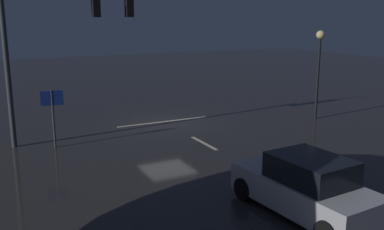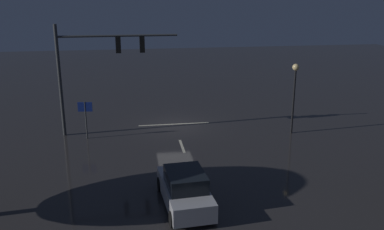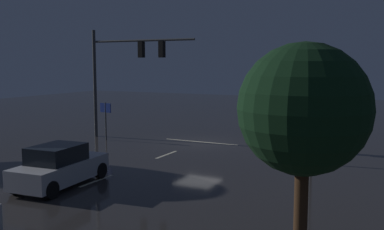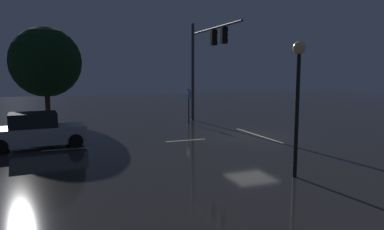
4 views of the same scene
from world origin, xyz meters
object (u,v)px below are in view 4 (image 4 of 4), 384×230
(traffic_signal_assembly, at_px, (205,53))
(street_lamp_left_kerb, at_px, (298,82))
(car_approaching, at_px, (37,131))
(route_sign, at_px, (189,98))
(tree_right_near, at_px, (46,62))

(traffic_signal_assembly, relative_size, street_lamp_left_kerb, 1.64)
(traffic_signal_assembly, bearing_deg, street_lamp_left_kerb, 171.48)
(car_approaching, xyz_separation_m, route_sign, (5.01, -9.58, 0.97))
(traffic_signal_assembly, xyz_separation_m, route_sign, (0.82, 0.89, -3.15))
(tree_right_near, bearing_deg, street_lamp_left_kerb, -155.56)
(car_approaching, bearing_deg, tree_right_near, -1.30)
(traffic_signal_assembly, xyz_separation_m, street_lamp_left_kerb, (-12.52, 1.87, -1.63))
(street_lamp_left_kerb, bearing_deg, traffic_signal_assembly, -8.52)
(street_lamp_left_kerb, distance_m, tree_right_near, 20.26)
(street_lamp_left_kerb, xyz_separation_m, tree_right_near, (18.42, 8.37, 1.06))
(traffic_signal_assembly, bearing_deg, tree_right_near, 60.04)
(route_sign, bearing_deg, car_approaching, 117.60)
(tree_right_near, bearing_deg, car_approaching, 178.70)
(traffic_signal_assembly, height_order, street_lamp_left_kerb, traffic_signal_assembly)
(car_approaching, height_order, route_sign, route_sign)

